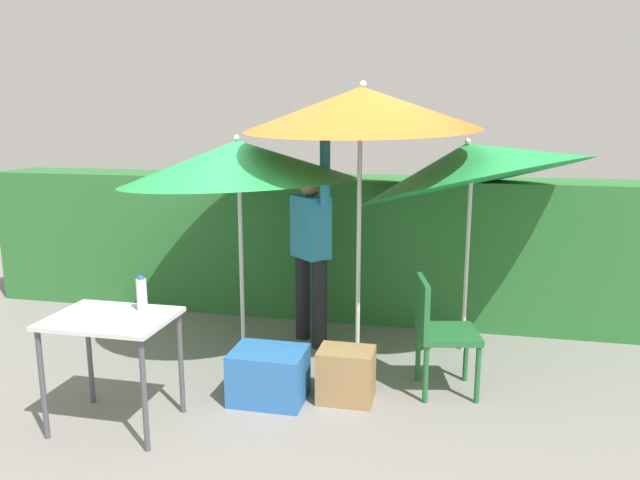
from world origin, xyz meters
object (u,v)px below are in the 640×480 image
object	(u,v)px
umbrella_rainbow	(469,163)
chair_plastic	(439,328)
folding_table	(111,330)
bottle_water	(142,294)
crate_cardboard	(346,375)
cooler_box	(269,375)
person_vendor	(311,245)
umbrella_yellow	(362,108)
umbrella_orange	(238,161)

from	to	relation	value
umbrella_rainbow	chair_plastic	distance (m)	1.47
folding_table	bottle_water	size ratio (longest dim) A/B	3.33
crate_cardboard	bottle_water	world-z (taller)	bottle_water
chair_plastic	folding_table	size ratio (longest dim) A/B	1.11
chair_plastic	umbrella_rainbow	bearing A→B (deg)	77.80
chair_plastic	cooler_box	world-z (taller)	chair_plastic
person_vendor	crate_cardboard	world-z (taller)	person_vendor
umbrella_yellow	umbrella_orange	bearing A→B (deg)	177.72
umbrella_yellow	crate_cardboard	world-z (taller)	umbrella_yellow
crate_cardboard	cooler_box	bearing A→B (deg)	-167.95
person_vendor	crate_cardboard	bearing A→B (deg)	-64.19
umbrella_orange	person_vendor	xyz separation A→B (m)	(0.53, 0.40, -0.77)
umbrella_orange	umbrella_yellow	bearing A→B (deg)	-2.28
cooler_box	crate_cardboard	size ratio (longest dim) A/B	1.33
person_vendor	folding_table	size ratio (longest dim) A/B	2.35
umbrella_orange	cooler_box	world-z (taller)	umbrella_orange
umbrella_yellow	chair_plastic	bearing A→B (deg)	-27.25
umbrella_orange	chair_plastic	world-z (taller)	umbrella_orange
umbrella_orange	umbrella_rainbow	bearing A→B (deg)	14.19
crate_cardboard	chair_plastic	bearing A→B (deg)	24.45
umbrella_orange	cooler_box	distance (m)	1.78
umbrella_yellow	chair_plastic	xyz separation A→B (m)	(0.66, -0.34, -1.63)
folding_table	person_vendor	bearing A→B (deg)	61.99
umbrella_yellow	folding_table	distance (m)	2.45
cooler_box	bottle_water	size ratio (longest dim) A/B	2.26
umbrella_orange	bottle_water	world-z (taller)	umbrella_orange
umbrella_yellow	bottle_water	world-z (taller)	umbrella_yellow
chair_plastic	folding_table	world-z (taller)	chair_plastic
cooler_box	bottle_water	bearing A→B (deg)	-151.15
person_vendor	bottle_water	world-z (taller)	person_vendor
umbrella_yellow	folding_table	size ratio (longest dim) A/B	2.95
bottle_water	chair_plastic	bearing A→B (deg)	22.92
cooler_box	folding_table	bearing A→B (deg)	-147.51
umbrella_yellow	cooler_box	bearing A→B (deg)	-126.18
chair_plastic	cooler_box	size ratio (longest dim) A/B	1.64
cooler_box	umbrella_orange	bearing A→B (deg)	121.54
umbrella_yellow	folding_table	xyz separation A→B (m)	(-1.46, -1.33, -1.46)
umbrella_yellow	bottle_water	xyz separation A→B (m)	(-1.31, -1.17, -1.24)
umbrella_yellow	umbrella_rainbow	bearing A→B (deg)	31.54
bottle_water	person_vendor	bearing A→B (deg)	63.76
chair_plastic	crate_cardboard	size ratio (longest dim) A/B	2.18
umbrella_rainbow	crate_cardboard	xyz separation A→B (m)	(-0.84, -1.16, -1.49)
umbrella_rainbow	folding_table	xyz separation A→B (m)	(-2.31, -1.85, -1.01)
umbrella_orange	cooler_box	bearing A→B (deg)	-58.46
bottle_water	umbrella_rainbow	bearing A→B (deg)	38.14
umbrella_yellow	folding_table	world-z (taller)	umbrella_yellow
cooler_box	folding_table	distance (m)	1.18
umbrella_rainbow	person_vendor	size ratio (longest dim) A/B	1.17
umbrella_yellow	person_vendor	size ratio (longest dim) A/B	1.26
umbrella_orange	cooler_box	size ratio (longest dim) A/B	3.69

